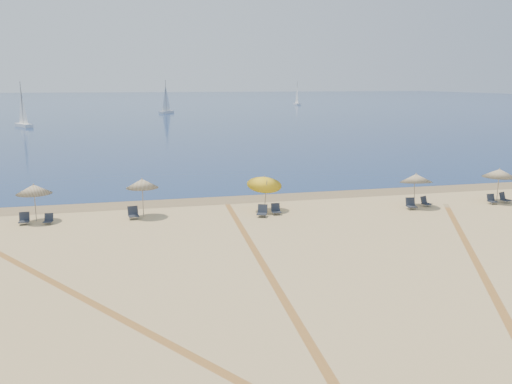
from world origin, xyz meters
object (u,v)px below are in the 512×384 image
at_px(chair_5, 262,211).
at_px(chair_8, 425,202).
at_px(chair_3, 48,219).
at_px(sailboat_0, 23,113).
at_px(chair_9, 492,200).
at_px(umbrella_2, 142,183).
at_px(umbrella_4, 416,178).
at_px(chair_7, 411,204).
at_px(umbrella_3, 265,181).
at_px(chair_6, 276,209).
at_px(chair_2, 24,219).
at_px(sailboat_2, 166,103).
at_px(chair_10, 504,198).
at_px(sailboat_1, 297,98).
at_px(chair_4, 133,213).
at_px(umbrella_5, 499,173).
at_px(umbrella_1, 34,189).

bearing_deg(chair_5, chair_8, 23.79).
xyz_separation_m(chair_3, sailboat_0, (-14.12, 73.45, 2.23)).
bearing_deg(chair_8, chair_9, -25.36).
height_order(umbrella_2, chair_3, umbrella_2).
xyz_separation_m(umbrella_4, chair_7, (-0.61, -0.61, -1.60)).
bearing_deg(umbrella_3, chair_3, -179.38).
bearing_deg(sailboat_0, chair_6, -99.29).
bearing_deg(chair_8, umbrella_2, 154.87).
relative_size(chair_2, chair_8, 0.89).
bearing_deg(chair_6, sailboat_2, 92.97).
height_order(chair_5, chair_10, chair_5).
relative_size(chair_3, chair_5, 0.72).
xyz_separation_m(chair_3, chair_9, (28.86, -1.55, 0.03)).
bearing_deg(chair_10, sailboat_2, 76.73).
distance_m(chair_6, sailboat_0, 79.41).
xyz_separation_m(chair_3, chair_5, (12.69, -1.26, 0.06)).
xyz_separation_m(chair_6, sailboat_1, (50.78, 153.84, 2.22)).
relative_size(umbrella_3, chair_5, 2.90).
distance_m(umbrella_3, sailboat_0, 78.23).
height_order(chair_8, sailboat_2, sailboat_2).
distance_m(chair_4, chair_6, 8.84).
relative_size(umbrella_5, chair_6, 3.45).
xyz_separation_m(chair_2, chair_8, (25.42, -1.37, -0.02)).
xyz_separation_m(umbrella_2, chair_10, (24.47, -1.85, -1.78)).
bearing_deg(umbrella_5, chair_10, -37.14).
xyz_separation_m(chair_8, chair_9, (4.82, -0.43, 0.01)).
distance_m(umbrella_1, umbrella_4, 24.17).
distance_m(umbrella_1, sailboat_1, 165.55).
relative_size(chair_2, chair_10, 0.82).
distance_m(umbrella_1, chair_7, 23.67).
height_order(umbrella_3, chair_4, umbrella_3).
height_order(chair_5, chair_9, chair_5).
distance_m(umbrella_3, sailboat_1, 161.16).
bearing_deg(umbrella_5, umbrella_3, 175.60).
relative_size(umbrella_2, chair_8, 3.12).
xyz_separation_m(umbrella_1, chair_5, (13.48, -2.05, -1.64)).
xyz_separation_m(chair_10, sailboat_1, (34.48, 154.33, 2.20)).
height_order(umbrella_4, chair_4, umbrella_4).
relative_size(umbrella_1, chair_3, 3.59).
distance_m(umbrella_5, sailboat_1, 157.94).
bearing_deg(sailboat_0, chair_5, -100.04).
xyz_separation_m(chair_6, chair_8, (10.38, -0.22, -0.01)).
distance_m(umbrella_3, chair_7, 9.80).
bearing_deg(sailboat_0, chair_2, -109.91).
xyz_separation_m(umbrella_4, chair_10, (6.66, -0.38, -1.62)).
height_order(chair_2, chair_6, chair_2).
height_order(chair_7, chair_9, chair_7).
xyz_separation_m(chair_9, chair_10, (1.10, 0.16, 0.02)).
distance_m(chair_6, chair_9, 15.21).
relative_size(umbrella_2, chair_7, 3.03).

